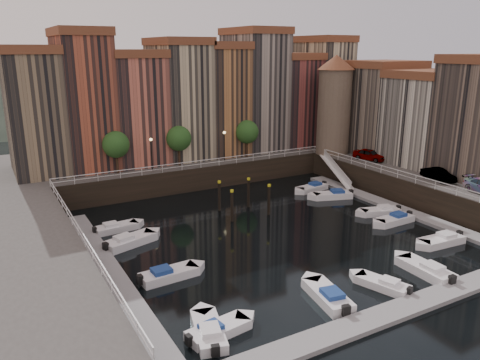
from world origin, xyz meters
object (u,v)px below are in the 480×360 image
gangway (336,170)px  boat_left_0 (217,330)px  boat_left_2 (168,274)px  car_a (369,155)px  boat_left_3 (129,241)px  car_b (438,176)px  mooring_pilings (242,199)px  corner_tower (334,103)px

gangway → boat_left_0: (-29.44, -23.27, -1.57)m
boat_left_2 → car_a: size_ratio=1.11×
boat_left_0 → boat_left_2: boat_left_2 is taller
boat_left_3 → gangway: bearing=-4.9°
car_a → car_b: (-0.45, -11.33, -0.06)m
car_a → car_b: size_ratio=1.05×
boat_left_3 → car_b: size_ratio=1.25×
car_b → mooring_pilings: bearing=162.6°
corner_tower → car_a: 8.98m
corner_tower → boat_left_2: size_ratio=2.78×
gangway → car_a: car_a is taller
boat_left_0 → corner_tower: bearing=32.3°
boat_left_0 → gangway: bearing=29.9°
corner_tower → gangway: size_ratio=1.66×
mooring_pilings → boat_left_0: bearing=-123.4°
boat_left_3 → boat_left_2: bearing=-101.7°
gangway → boat_left_2: 32.91m
mooring_pilings → gangway: bearing=13.7°
car_b → corner_tower: bearing=98.8°
corner_tower → boat_left_0: bearing=-139.3°
boat_left_0 → car_a: size_ratio=1.03×
boat_left_2 → boat_left_0: bearing=-93.3°
gangway → boat_left_3: bearing=-167.7°
boat_left_0 → boat_left_3: (-0.80, 16.66, 0.05)m
corner_tower → boat_left_3: size_ratio=2.59×
gangway → boat_left_0: gangway is taller
corner_tower → car_a: size_ratio=3.08×
gangway → boat_left_2: (-29.47, -14.59, -1.54)m
boat_left_3 → mooring_pilings: bearing=-6.6°
mooring_pilings → car_b: (20.58, -8.86, 2.05)m
boat_left_0 → boat_left_2: 8.69m
boat_left_0 → boat_left_3: size_ratio=0.86×
mooring_pilings → car_a: car_a is taller
mooring_pilings → boat_left_2: 16.52m
car_b → car_a: bearing=93.6°
car_b → boat_left_0: bearing=-156.9°
corner_tower → gangway: 9.86m
corner_tower → gangway: bearing=-122.8°
mooring_pilings → boat_left_0: size_ratio=1.06×
boat_left_0 → car_b: (33.25, 10.33, 3.35)m
mooring_pilings → boat_left_3: size_ratio=0.91×
mooring_pilings → car_a: bearing=6.7°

